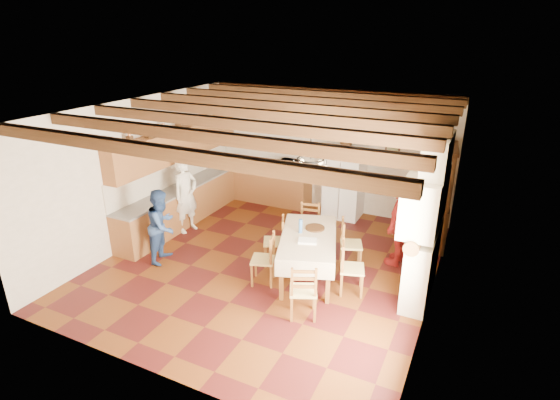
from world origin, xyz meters
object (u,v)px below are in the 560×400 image
object	(u,v)px
dining_table	(308,240)
chair_right_far	(351,243)
microwave	(290,166)
person_woman_blue	(162,226)
chair_left_near	(263,258)
chair_left_far	(274,241)
chair_right_near	(352,268)
chair_end_far	(309,226)
hutch	(438,197)
refrigerator	(344,182)
chair_end_near	(303,289)
person_man	(186,195)
person_woman_red	(401,222)

from	to	relation	value
dining_table	chair_right_far	size ratio (longest dim) A/B	2.17
microwave	person_woman_blue	bearing A→B (deg)	-101.55
chair_left_near	chair_left_far	world-z (taller)	same
chair_right_near	chair_end_far	bearing A→B (deg)	29.72
hutch	person_woman_blue	world-z (taller)	hutch
refrigerator	chair_end_near	bearing A→B (deg)	-80.12
chair_end_near	person_man	bearing A→B (deg)	-50.19
chair_left_far	microwave	size ratio (longest dim) A/B	1.75
chair_right_near	chair_right_far	bearing A→B (deg)	0.96
chair_end_far	microwave	size ratio (longest dim) A/B	1.75
refrigerator	hutch	distance (m)	2.28
chair_end_near	person_man	xyz separation A→B (m)	(-3.59, 1.79, 0.38)
chair_left_near	person_woman_red	xyz separation A→B (m)	(2.04, 1.76, 0.39)
dining_table	microwave	world-z (taller)	microwave
chair_left_far	chair_right_far	size ratio (longest dim) A/B	1.00
chair_left_far	chair_end_far	xyz separation A→B (m)	(0.36, 0.89, 0.00)
refrigerator	chair_right_far	bearing A→B (deg)	-68.08
person_woman_blue	person_woman_red	xyz separation A→B (m)	(4.18, 1.87, 0.13)
chair_left_near	person_man	world-z (taller)	person_man
person_woman_blue	dining_table	bearing A→B (deg)	-88.37
person_man	person_woman_blue	bearing A→B (deg)	-150.94
dining_table	person_woman_red	size ratio (longest dim) A/B	1.20
chair_end_far	person_woman_red	xyz separation A→B (m)	(1.82, 0.16, 0.39)
chair_right_far	chair_left_near	bearing A→B (deg)	114.09
chair_right_near	chair_end_far	world-z (taller)	same
chair_right_near	person_woman_red	bearing A→B (deg)	-37.89
chair_left_near	person_woman_blue	size ratio (longest dim) A/B	0.65
hutch	chair_left_far	xyz separation A→B (m)	(-2.67, -2.23, -0.58)
chair_right_near	chair_right_far	size ratio (longest dim) A/B	1.00
chair_left_far	chair_right_near	xyz separation A→B (m)	(1.66, -0.33, 0.00)
dining_table	chair_left_near	bearing A→B (deg)	-138.57
chair_end_far	microwave	distance (m)	2.45
dining_table	chair_right_near	distance (m)	0.94
hutch	chair_end_far	world-z (taller)	hutch
person_woman_red	person_woman_blue	bearing A→B (deg)	-51.35
chair_end_near	person_woman_blue	size ratio (longest dim) A/B	0.65
chair_end_far	person_woman_blue	size ratio (longest dim) A/B	0.65
chair_left_near	hutch	bearing A→B (deg)	120.80
dining_table	person_woman_red	distance (m)	1.86
chair_left_far	chair_end_far	bearing A→B (deg)	132.64
chair_end_near	dining_table	bearing A→B (deg)	-94.63
refrigerator	microwave	xyz separation A→B (m)	(-1.45, 0.05, 0.19)
chair_right_near	person_woman_blue	world-z (taller)	person_woman_blue
chair_right_near	chair_end_near	size ratio (longest dim) A/B	1.00
person_man	hutch	bearing A→B (deg)	-59.71
chair_left_far	microwave	xyz separation A→B (m)	(-0.98, 2.86, 0.57)
dining_table	microwave	xyz separation A→B (m)	(-1.75, 3.02, 0.31)
chair_end_far	chair_right_near	bearing A→B (deg)	-55.16
chair_end_far	person_woman_red	world-z (taller)	person_woman_red
dining_table	chair_right_far	distance (m)	0.95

